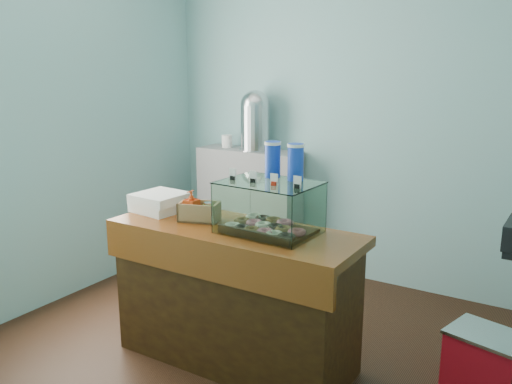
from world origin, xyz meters
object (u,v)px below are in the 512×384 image
Objects in this scene: coffee_urn at (255,119)px; red_cooler at (486,362)px; display_case at (271,205)px; counter at (235,294)px.

coffee_urn is 2.79m from red_cooler.
coffee_urn reaches higher than red_cooler.
display_case is 1.05× the size of coffee_urn.
display_case is 1.87m from coffee_urn.
coffee_urn is at bearing 117.85° from counter.
display_case is at bearing -54.97° from coffee_urn.
coffee_urn is (-0.83, 1.57, 0.93)m from counter.
coffee_urn reaches higher than counter.
display_case is at bearing 15.97° from counter.
counter is 2.01m from coffee_urn.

